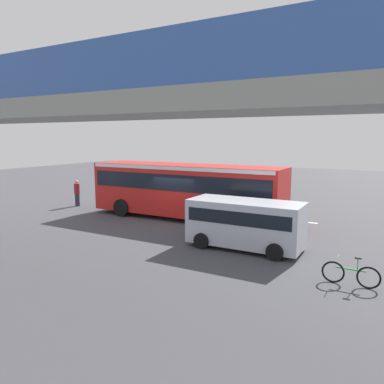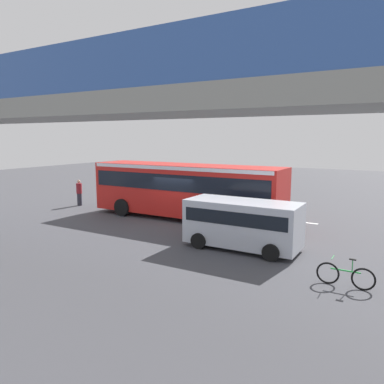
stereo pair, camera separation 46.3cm
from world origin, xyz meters
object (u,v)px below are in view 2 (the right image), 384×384
at_px(city_bus, 185,187).
at_px(bicycle_green, 345,276).
at_px(pedestrian, 79,193).
at_px(parked_van, 243,221).

xyz_separation_m(city_bus, bicycle_green, (-9.51, 5.92, -1.51)).
height_order(bicycle_green, pedestrian, pedestrian).
relative_size(city_bus, bicycle_green, 6.52).
relative_size(city_bus, pedestrian, 6.44).
bearing_deg(parked_van, city_bus, -36.15).
xyz_separation_m(parked_van, bicycle_green, (-4.40, 2.19, -0.81)).
distance_m(city_bus, bicycle_green, 11.30).
bearing_deg(pedestrian, city_bus, -178.98).
distance_m(parked_van, bicycle_green, 4.98).
xyz_separation_m(parked_van, pedestrian, (13.61, -3.58, -0.30)).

